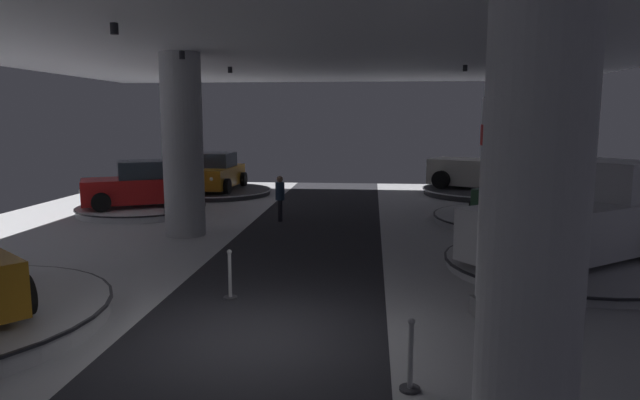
% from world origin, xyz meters
% --- Properties ---
extents(ground, '(24.00, 44.00, 0.06)m').
position_xyz_m(ground, '(0.00, 0.00, -0.02)').
color(ground, '#B2B2B7').
extents(column_right, '(1.13, 1.13, 5.50)m').
position_xyz_m(column_right, '(3.65, -2.43, 2.75)').
color(column_right, silver).
rests_on(column_right, ground).
extents(column_left, '(1.22, 1.22, 5.50)m').
position_xyz_m(column_left, '(-3.82, 7.90, 2.75)').
color(column_left, '#ADADB2').
rests_on(column_left, ground).
extents(brand_sign_pylon, '(1.37, 0.90, 3.93)m').
position_xyz_m(brand_sign_pylon, '(4.41, 1.41, 2.04)').
color(brand_sign_pylon, slate).
rests_on(brand_sign_pylon, ground).
extents(display_platform_deep_left, '(5.24, 5.24, 0.24)m').
position_xyz_m(display_platform_deep_left, '(-5.45, 16.93, 0.14)').
color(display_platform_deep_left, '#333338').
rests_on(display_platform_deep_left, ground).
extents(display_car_deep_left, '(2.31, 4.28, 1.71)m').
position_xyz_m(display_car_deep_left, '(-5.45, 16.97, 1.00)').
color(display_car_deep_left, '#B77519').
rests_on(display_car_deep_left, display_platform_deep_left).
extents(display_platform_deep_right, '(6.01, 6.01, 0.28)m').
position_xyz_m(display_platform_deep_right, '(7.32, 17.99, 0.16)').
color(display_platform_deep_right, '#333338').
rests_on(display_platform_deep_right, ground).
extents(pickup_truck_deep_right, '(5.66, 4.47, 2.30)m').
position_xyz_m(pickup_truck_deep_right, '(7.60, 17.84, 1.22)').
color(pickup_truck_deep_right, silver).
rests_on(pickup_truck_deep_right, display_platform_deep_right).
extents(display_platform_far_left, '(4.79, 4.79, 0.27)m').
position_xyz_m(display_platform_far_left, '(-6.80, 11.64, 0.15)').
color(display_platform_far_left, silver).
rests_on(display_platform_far_left, ground).
extents(display_car_far_left, '(4.56, 3.57, 1.71)m').
position_xyz_m(display_car_far_left, '(-6.77, 11.65, 1.04)').
color(display_car_far_left, red).
rests_on(display_car_far_left, display_platform_far_left).
extents(display_platform_mid_right, '(5.68, 5.68, 0.23)m').
position_xyz_m(display_platform_mid_right, '(6.52, 4.82, 0.13)').
color(display_platform_mid_right, '#B7B7BC').
rests_on(display_platform_mid_right, ground).
extents(pickup_truck_mid_right, '(5.51, 4.84, 2.30)m').
position_xyz_m(pickup_truck_mid_right, '(6.78, 5.01, 1.17)').
color(pickup_truck_mid_right, silver).
rests_on(pickup_truck_mid_right, display_platform_mid_right).
extents(display_platform_far_right, '(5.85, 5.85, 0.27)m').
position_xyz_m(display_platform_far_right, '(6.97, 10.75, 0.15)').
color(display_platform_far_right, '#B7B7BC').
rests_on(display_platform_far_right, ground).
extents(display_car_far_right, '(3.82, 4.50, 1.71)m').
position_xyz_m(display_car_far_right, '(6.96, 10.72, 1.03)').
color(display_car_far_right, '#2D5638').
rests_on(display_car_far_right, display_platform_far_right).
extents(visitor_walking_near, '(0.32, 0.32, 1.59)m').
position_xyz_m(visitor_walking_near, '(-1.28, 10.42, 0.91)').
color(visitor_walking_near, black).
rests_on(visitor_walking_near, ground).
extents(stanchion_a, '(0.28, 0.28, 1.01)m').
position_xyz_m(stanchion_a, '(-0.89, 1.99, 0.37)').
color(stanchion_a, '#333338').
rests_on(stanchion_a, ground).
extents(stanchion_c, '(0.28, 0.28, 1.01)m').
position_xyz_m(stanchion_c, '(2.44, -1.51, 0.37)').
color(stanchion_c, '#333338').
rests_on(stanchion_c, ground).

